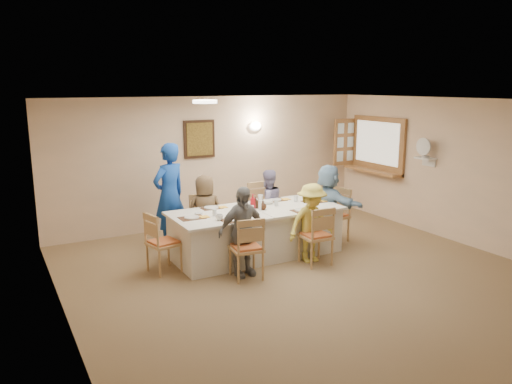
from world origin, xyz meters
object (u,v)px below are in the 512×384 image
serving_hatch (378,145)px  dining_table (256,232)px  chair_back_right (264,210)px  condiment_ketchup (253,202)px  chair_front_right (316,235)px  diner_right_end (328,204)px  diner_front_left (242,232)px  caregiver (169,195)px  chair_left_end (164,242)px  diner_front_right (311,223)px  diner_back_left (205,212)px  chair_back_left (203,222)px  chair_right_end (334,215)px  desk_fan (425,150)px  chair_front_left (246,247)px  diner_back_right (268,205)px

serving_hatch → dining_table: bearing=-163.8°
chair_back_right → condiment_ketchup: size_ratio=4.00×
chair_front_right → dining_table: bearing=-50.1°
diner_right_end → condiment_ketchup: bearing=77.5°
diner_front_left → caregiver: 1.90m
chair_back_right → condiment_ketchup: (-0.64, -0.76, 0.39)m
chair_back_right → chair_left_end: size_ratio=1.09×
diner_front_right → condiment_ketchup: size_ratio=4.99×
diner_front_left → diner_right_end: (2.02, 0.68, 0.03)m
diner_back_left → diner_front_right: bearing=137.8°
diner_front_right → chair_left_end: bearing=162.6°
chair_back_left → serving_hatch: bearing=14.6°
chair_left_end → diner_right_end: diner_right_end is taller
dining_table → chair_left_end: size_ratio=3.02×
condiment_ketchup → chair_right_end: bearing=-1.3°
desk_fan → chair_back_right: bearing=156.6°
dining_table → chair_left_end: (-1.55, 0.00, 0.08)m
chair_front_left → diner_back_left: diner_back_left is taller
chair_back_left → caregiver: bearing=154.1°
chair_front_right → diner_right_end: bearing=-132.7°
desk_fan → chair_back_left: bearing=163.3°
desk_fan → chair_front_left: desk_fan is taller
serving_hatch → chair_front_left: (-4.00, -1.79, -1.04)m
diner_right_end → condiment_ketchup: 1.48m
diner_back_right → condiment_ketchup: bearing=42.7°
dining_table → diner_back_left: 0.94m
chair_front_right → condiment_ketchup: 1.14m
dining_table → diner_front_right: 0.94m
diner_back_right → serving_hatch: bearing=-176.0°
dining_table → diner_back_right: 0.94m
dining_table → diner_back_right: diner_back_right is taller
dining_table → caregiver: 1.64m
chair_back_right → diner_back_right: size_ratio=0.79×
diner_front_left → diner_right_end: diner_right_end is taller
desk_fan → diner_back_left: size_ratio=0.24×
chair_right_end → desk_fan: bearing=70.8°
chair_front_left → chair_front_right: bearing=-172.2°
desk_fan → chair_back_right: size_ratio=0.30×
chair_left_end → serving_hatch: bearing=-90.7°
chair_back_right → chair_right_end: bearing=-43.1°
chair_front_left → diner_right_end: diner_right_end is taller
dining_table → chair_front_right: size_ratio=2.97×
chair_front_right → diner_front_left: bearing=-2.7°
chair_back_left → chair_front_right: chair_front_right is taller
chair_front_left → caregiver: (-0.45, 1.95, 0.42)m
desk_fan → caregiver: size_ratio=0.17×
chair_right_end → dining_table: bearing=-97.4°
chair_left_end → condiment_ketchup: size_ratio=3.67×
dining_table → caregiver: bearing=132.4°
chair_front_right → diner_front_right: size_ratio=0.75×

